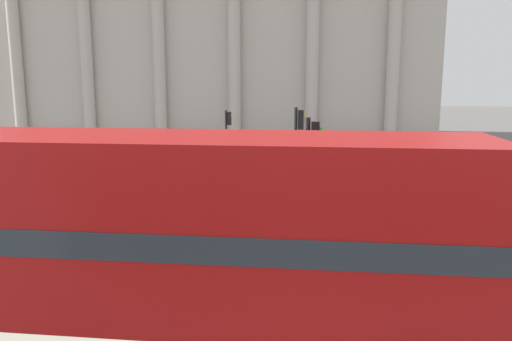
{
  "coord_description": "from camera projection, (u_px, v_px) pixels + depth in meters",
  "views": [
    {
      "loc": [
        0.32,
        -2.48,
        4.92
      ],
      "look_at": [
        -1.78,
        15.4,
        1.68
      ],
      "focal_mm": 35.0,
      "sensor_mm": 36.0,
      "label": 1
    }
  ],
  "objects": [
    {
      "name": "pedestrian_grey",
      "position": [
        159.0,
        162.0,
        24.46
      ],
      "size": [
        0.32,
        0.32,
        1.73
      ],
      "rotation": [
        0.0,
        0.0,
        5.86
      ],
      "color": "#282B33",
      "rests_on": "ground_plane"
    },
    {
      "name": "car_black",
      "position": [
        378.0,
        169.0,
        24.14
      ],
      "size": [
        4.2,
        1.93,
        1.35
      ],
      "rotation": [
        0.0,
        0.0,
        0.53
      ],
      "color": "black",
      "rests_on": "ground_plane"
    },
    {
      "name": "traffic_light_near",
      "position": [
        310.0,
        175.0,
        12.28
      ],
      "size": [
        0.42,
        0.24,
        4.05
      ],
      "color": "black",
      "rests_on": "ground_plane"
    },
    {
      "name": "pedestrian_white",
      "position": [
        474.0,
        157.0,
        25.79
      ],
      "size": [
        0.32,
        0.32,
        1.8
      ],
      "rotation": [
        0.0,
        0.0,
        6.21
      ],
      "color": "#282B33",
      "rests_on": "ground_plane"
    },
    {
      "name": "pedestrian_red",
      "position": [
        311.0,
        190.0,
        18.16
      ],
      "size": [
        0.32,
        0.32,
        1.72
      ],
      "rotation": [
        0.0,
        0.0,
        3.81
      ],
      "color": "#282B33",
      "rests_on": "ground_plane"
    },
    {
      "name": "double_decker_bus",
      "position": [
        195.0,
        236.0,
        8.76
      ],
      "size": [
        10.13,
        2.64,
        4.0
      ],
      "rotation": [
        0.0,
        0.0,
        0.08
      ],
      "color": "black",
      "rests_on": "ground_plane"
    },
    {
      "name": "traffic_light_mid",
      "position": [
        297.0,
        145.0,
        18.26
      ],
      "size": [
        0.42,
        0.24,
        3.98
      ],
      "color": "black",
      "rests_on": "ground_plane"
    },
    {
      "name": "car_white",
      "position": [
        220.0,
        152.0,
        30.03
      ],
      "size": [
        4.2,
        1.93,
        1.35
      ],
      "rotation": [
        0.0,
        0.0,
        2.13
      ],
      "color": "black",
      "rests_on": "ground_plane"
    },
    {
      "name": "traffic_light_far",
      "position": [
        228.0,
        132.0,
        26.91
      ],
      "size": [
        0.42,
        0.24,
        3.37
      ],
      "color": "black",
      "rests_on": "ground_plane"
    }
  ]
}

